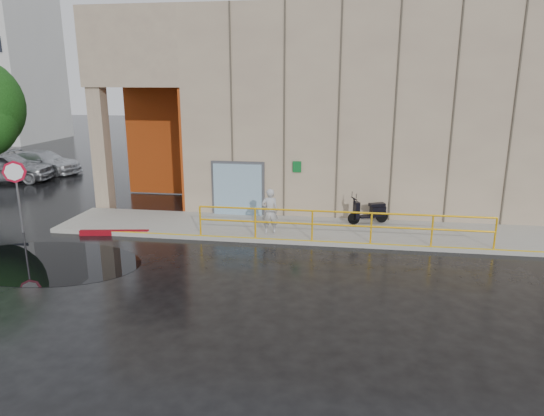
{
  "coord_description": "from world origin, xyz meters",
  "views": [
    {
      "loc": [
        4.27,
        -12.09,
        5.26
      ],
      "look_at": [
        1.99,
        3.0,
        1.23
      ],
      "focal_mm": 32.0,
      "sensor_mm": 36.0,
      "label": 1
    }
  ],
  "objects_px": {
    "person": "(270,211)",
    "red_curb": "(114,233)",
    "stop_sign": "(16,181)",
    "car_a": "(5,167)",
    "scooter": "(369,205)",
    "car_c": "(43,162)"
  },
  "relations": [
    {
      "from": "car_a",
      "to": "stop_sign",
      "type": "bearing_deg",
      "value": -151.81
    },
    {
      "from": "person",
      "to": "car_c",
      "type": "bearing_deg",
      "value": -47.2
    },
    {
      "from": "person",
      "to": "car_a",
      "type": "height_order",
      "value": "person"
    },
    {
      "from": "stop_sign",
      "to": "car_a",
      "type": "height_order",
      "value": "stop_sign"
    },
    {
      "from": "car_c",
      "to": "person",
      "type": "bearing_deg",
      "value": -117.3
    },
    {
      "from": "scooter",
      "to": "stop_sign",
      "type": "bearing_deg",
      "value": 169.92
    },
    {
      "from": "scooter",
      "to": "person",
      "type": "bearing_deg",
      "value": -175.49
    },
    {
      "from": "scooter",
      "to": "car_a",
      "type": "xyz_separation_m",
      "value": [
        -18.79,
        5.55,
        -0.02
      ]
    },
    {
      "from": "person",
      "to": "red_curb",
      "type": "relative_size",
      "value": 0.65
    },
    {
      "from": "scooter",
      "to": "car_a",
      "type": "distance_m",
      "value": 19.6
    },
    {
      "from": "scooter",
      "to": "red_curb",
      "type": "relative_size",
      "value": 0.66
    },
    {
      "from": "scooter",
      "to": "car_c",
      "type": "bearing_deg",
      "value": 134.49
    },
    {
      "from": "car_a",
      "to": "person",
      "type": "bearing_deg",
      "value": -126.18
    },
    {
      "from": "scooter",
      "to": "car_c",
      "type": "height_order",
      "value": "scooter"
    },
    {
      "from": "red_curb",
      "to": "car_c",
      "type": "height_order",
      "value": "car_c"
    },
    {
      "from": "person",
      "to": "scooter",
      "type": "xyz_separation_m",
      "value": [
        3.42,
        1.68,
        -0.09
      ]
    },
    {
      "from": "scooter",
      "to": "stop_sign",
      "type": "height_order",
      "value": "stop_sign"
    },
    {
      "from": "person",
      "to": "scooter",
      "type": "height_order",
      "value": "person"
    },
    {
      "from": "person",
      "to": "red_curb",
      "type": "xyz_separation_m",
      "value": [
        -5.43,
        -0.62,
        -0.84
      ]
    },
    {
      "from": "red_curb",
      "to": "scooter",
      "type": "bearing_deg",
      "value": 14.57
    },
    {
      "from": "red_curb",
      "to": "stop_sign",
      "type": "bearing_deg",
      "value": -176.44
    },
    {
      "from": "person",
      "to": "car_c",
      "type": "relative_size",
      "value": 0.34
    }
  ]
}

